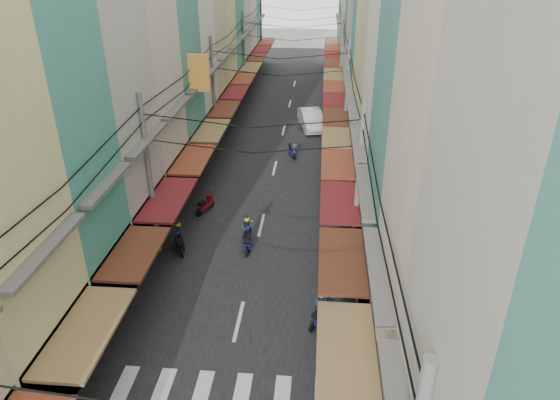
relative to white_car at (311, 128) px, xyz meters
The scene contains 14 objects.
ground 22.91m from the white_car, 95.73° to the right, with size 160.00×160.00×0.00m, color slate.
road 3.61m from the white_car, 129.30° to the right, with size 10.00×80.00×0.02m, color black.
sidewalk_left 9.22m from the white_car, 162.37° to the right, with size 3.00×80.00×0.06m, color slate.
sidewalk_right 5.06m from the white_car, 33.53° to the right, with size 3.00×80.00×0.06m, color slate.
crosswalk 28.88m from the white_car, 94.54° to the right, with size 7.55×2.40×0.01m.
building_row_left 15.45m from the white_car, 148.59° to the right, with size 7.80×67.67×23.70m.
building_row_right 12.67m from the white_car, 48.43° to the right, with size 7.80×68.98×22.59m.
utility_poles 10.45m from the white_car, 106.37° to the right, with size 10.20×66.13×8.20m.
white_car is the anchor object (origin of this frame).
bicycle 26.18m from the white_car, 80.11° to the right, with size 0.60×1.61×1.11m, color black.
moving_scooters 18.64m from the white_car, 98.93° to the right, with size 7.65×19.92×1.91m.
parked_scooters 26.25m from the white_car, 84.50° to the right, with size 12.69×11.69×0.95m.
pedestrians 22.60m from the white_car, 105.18° to the right, with size 13.64×26.83×2.17m.
traffic_sign 24.86m from the white_car, 84.22° to the right, with size 0.10×0.62×2.84m.
Camera 1 is at (3.05, -17.89, 13.87)m, focal length 32.00 mm.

